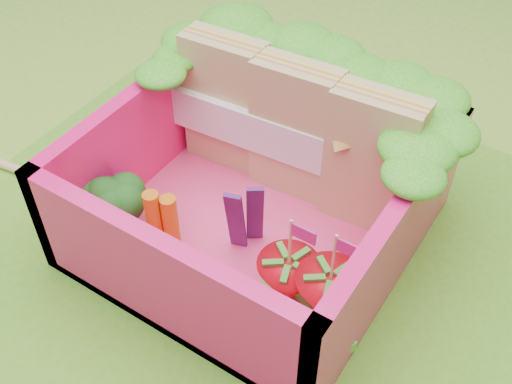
{
  "coord_description": "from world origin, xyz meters",
  "views": [
    {
      "loc": [
        1.05,
        -1.45,
        2.21
      ],
      "look_at": [
        0.0,
        0.16,
        0.28
      ],
      "focal_mm": 45.0,
      "sensor_mm": 36.0,
      "label": 1
    }
  ],
  "objects_px": {
    "strawberry_left": "(288,282)",
    "sandwich_stack": "(296,131)",
    "broccoli": "(112,198)",
    "bento_box": "(257,188)",
    "strawberry_right": "(328,299)",
    "chopsticks": "(54,183)"
  },
  "relations": [
    {
      "from": "broccoli",
      "to": "strawberry_left",
      "type": "bearing_deg",
      "value": 4.21
    },
    {
      "from": "sandwich_stack",
      "to": "strawberry_right",
      "type": "relative_size",
      "value": 2.39
    },
    {
      "from": "bento_box",
      "to": "strawberry_right",
      "type": "distance_m",
      "value": 0.58
    },
    {
      "from": "sandwich_stack",
      "to": "chopsticks",
      "type": "height_order",
      "value": "sandwich_stack"
    },
    {
      "from": "broccoli",
      "to": "sandwich_stack",
      "type": "bearing_deg",
      "value": 51.89
    },
    {
      "from": "sandwich_stack",
      "to": "chopsticks",
      "type": "relative_size",
      "value": 0.57
    },
    {
      "from": "broccoli",
      "to": "chopsticks",
      "type": "xyz_separation_m",
      "value": [
        -0.47,
        0.06,
        -0.21
      ]
    },
    {
      "from": "chopsticks",
      "to": "sandwich_stack",
      "type": "bearing_deg",
      "value": 31.06
    },
    {
      "from": "strawberry_left",
      "to": "strawberry_right",
      "type": "height_order",
      "value": "strawberry_right"
    },
    {
      "from": "bento_box",
      "to": "strawberry_right",
      "type": "relative_size",
      "value": 2.58
    },
    {
      "from": "bento_box",
      "to": "sandwich_stack",
      "type": "bearing_deg",
      "value": 89.11
    },
    {
      "from": "strawberry_right",
      "to": "strawberry_left",
      "type": "bearing_deg",
      "value": -176.77
    },
    {
      "from": "bento_box",
      "to": "chopsticks",
      "type": "xyz_separation_m",
      "value": [
        -0.98,
        -0.29,
        -0.25
      ]
    },
    {
      "from": "bento_box",
      "to": "chopsticks",
      "type": "height_order",
      "value": "bento_box"
    },
    {
      "from": "bento_box",
      "to": "chopsticks",
      "type": "distance_m",
      "value": 1.05
    },
    {
      "from": "strawberry_left",
      "to": "chopsticks",
      "type": "height_order",
      "value": "strawberry_left"
    },
    {
      "from": "bento_box",
      "to": "chopsticks",
      "type": "bearing_deg",
      "value": -163.67
    },
    {
      "from": "bento_box",
      "to": "sandwich_stack",
      "type": "height_order",
      "value": "sandwich_stack"
    },
    {
      "from": "strawberry_left",
      "to": "sandwich_stack",
      "type": "bearing_deg",
      "value": 118.72
    },
    {
      "from": "bento_box",
      "to": "sandwich_stack",
      "type": "relative_size",
      "value": 1.08
    },
    {
      "from": "bento_box",
      "to": "strawberry_right",
      "type": "height_order",
      "value": "strawberry_right"
    },
    {
      "from": "broccoli",
      "to": "bento_box",
      "type": "bearing_deg",
      "value": 34.43
    }
  ]
}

